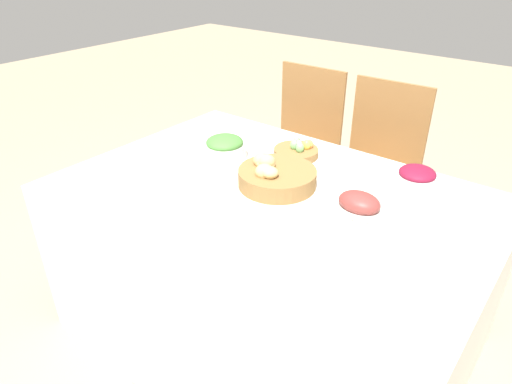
% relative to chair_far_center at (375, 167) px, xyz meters
% --- Properties ---
extents(ground_plane, '(12.00, 12.00, 0.00)m').
position_rel_chair_far_center_xyz_m(ground_plane, '(-0.04, -0.91, -0.51)').
color(ground_plane, tan).
extents(dining_table, '(1.63, 1.13, 0.74)m').
position_rel_chair_far_center_xyz_m(dining_table, '(-0.04, -0.91, -0.14)').
color(dining_table, silver).
rests_on(dining_table, ground).
extents(chair_far_center, '(0.43, 0.43, 0.95)m').
position_rel_chair_far_center_xyz_m(chair_far_center, '(0.00, 0.00, 0.00)').
color(chair_far_center, olive).
rests_on(chair_far_center, ground).
extents(chair_far_left, '(0.42, 0.42, 0.95)m').
position_rel_chair_far_center_xyz_m(chair_far_left, '(-0.49, 0.00, 0.00)').
color(chair_far_left, olive).
rests_on(chair_far_left, ground).
extents(bread_basket, '(0.31, 0.31, 0.12)m').
position_rel_chair_far_center_xyz_m(bread_basket, '(-0.06, -0.85, 0.27)').
color(bread_basket, olive).
rests_on(bread_basket, dining_table).
extents(egg_basket, '(0.20, 0.20, 0.08)m').
position_rel_chair_far_center_xyz_m(egg_basket, '(-0.15, -0.56, 0.26)').
color(egg_basket, olive).
rests_on(egg_basket, dining_table).
extents(ham_platter, '(0.24, 0.17, 0.07)m').
position_rel_chair_far_center_xyz_m(ham_platter, '(0.29, -0.81, 0.26)').
color(ham_platter, silver).
rests_on(ham_platter, dining_table).
extents(green_salad_bowl, '(0.19, 0.19, 0.10)m').
position_rel_chair_far_center_xyz_m(green_salad_bowl, '(-0.39, -0.77, 0.28)').
color(green_salad_bowl, silver).
rests_on(green_salad_bowl, dining_table).
extents(beet_salad_bowl, '(0.17, 0.17, 0.09)m').
position_rel_chair_far_center_xyz_m(beet_salad_bowl, '(0.38, -0.52, 0.27)').
color(beet_salad_bowl, silver).
rests_on(beet_salad_bowl, dining_table).
extents(dinner_plate, '(0.24, 0.24, 0.01)m').
position_rel_chair_far_center_xyz_m(dinner_plate, '(0.05, -1.29, 0.24)').
color(dinner_plate, silver).
rests_on(dinner_plate, dining_table).
extents(fork, '(0.01, 0.17, 0.00)m').
position_rel_chair_far_center_xyz_m(fork, '(-0.09, -1.29, 0.23)').
color(fork, '#B7B7BC').
rests_on(fork, dining_table).
extents(knife, '(0.01, 0.17, 0.00)m').
position_rel_chair_far_center_xyz_m(knife, '(0.20, -1.29, 0.23)').
color(knife, '#B7B7BC').
rests_on(knife, dining_table).
extents(spoon, '(0.01, 0.17, 0.00)m').
position_rel_chair_far_center_xyz_m(spoon, '(0.23, -1.29, 0.23)').
color(spoon, '#B7B7BC').
rests_on(spoon, dining_table).
extents(drinking_cup, '(0.07, 0.07, 0.09)m').
position_rel_chair_far_center_xyz_m(drinking_cup, '(0.28, -1.14, 0.27)').
color(drinking_cup, silver).
rests_on(drinking_cup, dining_table).
extents(butter_dish, '(0.14, 0.09, 0.03)m').
position_rel_chair_far_center_xyz_m(butter_dish, '(-0.20, -1.14, 0.25)').
color(butter_dish, silver).
rests_on(butter_dish, dining_table).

